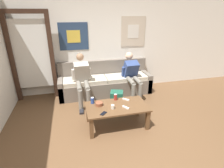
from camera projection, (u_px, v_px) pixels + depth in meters
The scene contains 15 objects.
ground_plane at pixel (135, 144), 2.96m from camera, with size 18.00×18.00×0.00m, color brown.
wall_back at pixel (105, 44), 4.71m from camera, with size 10.00×0.07×2.55m.
door_frame at pixel (32, 52), 4.14m from camera, with size 1.00×0.10×2.15m.
couch at pixel (105, 83), 4.76m from camera, with size 2.45×0.70×0.87m.
coffee_table at pixel (117, 109), 3.34m from camera, with size 1.17×0.64×0.43m.
person_seated_adult at pixel (82, 78), 4.14m from camera, with size 0.47×0.92×1.18m.
person_seated_teen at pixel (132, 74), 4.47m from camera, with size 0.47×0.96×1.12m.
backpack at pixel (117, 99), 4.10m from camera, with size 0.35×0.34×0.37m.
ceramic_bowl at pixel (99, 104), 3.32m from camera, with size 0.15×0.15×0.07m.
pillar_candle at pixel (113, 107), 3.21m from camera, with size 0.06×0.06×0.09m.
drink_can_blue at pixel (92, 100), 3.39m from camera, with size 0.07×0.07×0.12m.
drink_can_red at pixel (116, 97), 3.53m from camera, with size 0.07×0.07×0.12m.
game_controller_near_left at pixel (126, 107), 3.24m from camera, with size 0.11×0.14×0.03m.
game_controller_near_right at pixel (126, 99), 3.54m from camera, with size 0.12×0.13×0.03m.
cell_phone at pixel (103, 113), 3.06m from camera, with size 0.14×0.14×0.01m.
Camera 1 is at (-0.95, -2.19, 2.08)m, focal length 28.00 mm.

